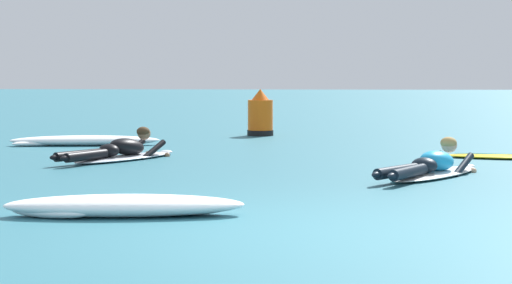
# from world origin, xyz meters

# --- Properties ---
(ground_plane) EXTENTS (120.00, 120.00, 0.00)m
(ground_plane) POSITION_xyz_m (0.00, 10.00, 0.00)
(ground_plane) COLOR #2D6B7A
(surfer_near) EXTENTS (1.73, 2.37, 0.53)m
(surfer_near) POSITION_xyz_m (1.57, 3.99, 0.14)
(surfer_near) COLOR white
(surfer_near) RESTS_ON ground
(surfer_far) EXTENTS (1.60, 2.43, 0.53)m
(surfer_far) POSITION_xyz_m (-2.94, 5.87, 0.14)
(surfer_far) COLOR silver
(surfer_far) RESTS_ON ground
(drifting_surfboard) EXTENTS (2.07, 0.88, 0.16)m
(drifting_surfboard) POSITION_xyz_m (3.12, 6.57, 0.03)
(drifting_surfboard) COLOR yellow
(drifting_surfboard) RESTS_ON ground
(whitewater_front) EXTENTS (2.82, 0.98, 0.19)m
(whitewater_front) POSITION_xyz_m (-4.24, 8.56, 0.09)
(whitewater_front) COLOR white
(whitewater_front) RESTS_ON ground
(whitewater_mid_left) EXTENTS (2.29, 0.78, 0.21)m
(whitewater_mid_left) POSITION_xyz_m (-1.68, 0.63, 0.10)
(whitewater_mid_left) COLOR white
(whitewater_mid_left) RESTS_ON ground
(channel_marker_buoy) EXTENTS (0.57, 0.57, 1.01)m
(channel_marker_buoy) POSITION_xyz_m (-1.18, 11.45, 0.40)
(channel_marker_buoy) COLOR #EA5B0F
(channel_marker_buoy) RESTS_ON ground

